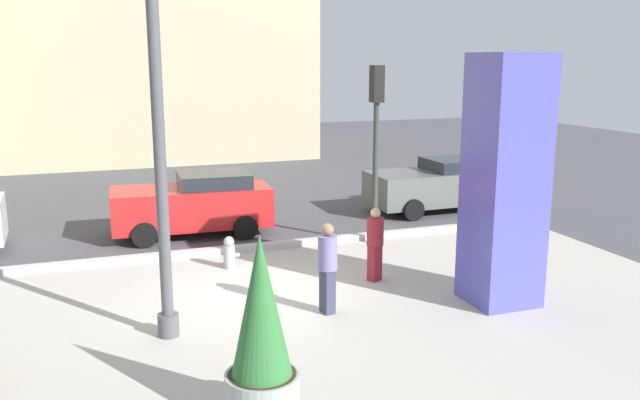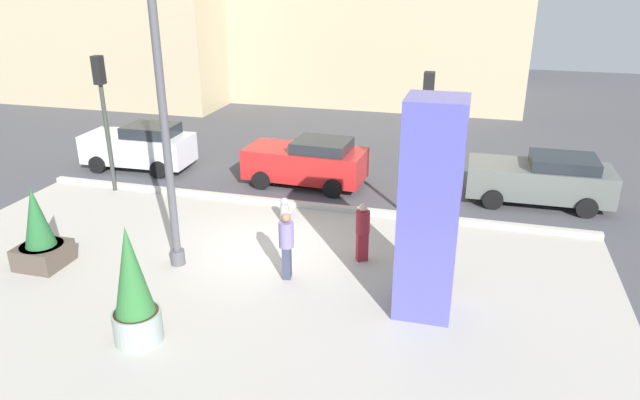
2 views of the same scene
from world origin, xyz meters
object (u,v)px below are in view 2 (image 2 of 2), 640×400
Objects in this scene: traffic_light_far_side at (426,125)px; pedestrian_by_curb at (363,229)px; pedestrian_on_sidewalk at (286,242)px; car_passing_lane at (541,179)px; potted_plant_near_left at (133,291)px; traffic_light_corner at (103,102)px; potted_plant_curbside at (39,235)px; lamp_post at (165,134)px; art_pillar_blue at (430,211)px; car_curb_east at (307,162)px; fire_hydrant at (285,210)px; car_far_lane at (140,146)px.

traffic_light_far_side is 3.65m from pedestrian_by_curb.
car_passing_lane is at bearing 47.40° from pedestrian_on_sidewalk.
traffic_light_corner is at bearing 126.44° from potted_plant_near_left.
potted_plant_near_left is at bearing -28.51° from potted_plant_curbside.
art_pillar_blue is at bearing -4.38° from lamp_post.
potted_plant_near_left reaches higher than car_curb_east.
pedestrian_by_curb is (2.75, -1.88, 0.51)m from fire_hydrant.
potted_plant_curbside is 2.84× the size of fire_hydrant.
traffic_light_corner reaches higher than pedestrian_by_curb.
car_passing_lane reaches higher than pedestrian_by_curb.
potted_plant_curbside is (-3.27, -0.96, -2.60)m from lamp_post.
traffic_light_corner reaches higher than car_passing_lane.
car_far_lane is 10.37m from pedestrian_on_sidewalk.
car_passing_lane is (7.73, 0.35, -0.02)m from car_curb_east.
art_pillar_blue is 2.76× the size of pedestrian_on_sidewalk.
car_passing_lane is at bearing 1.12° from car_far_lane.
lamp_post is 8.77m from car_far_lane.
car_passing_lane is 9.34m from pedestrian_on_sidewalk.
pedestrian_on_sidewalk is at bearing 9.43° from potted_plant_curbside.
potted_plant_near_left is at bearing -53.56° from traffic_light_corner.
art_pillar_blue is 3.03m from pedestrian_by_curb.
art_pillar_blue is 1.06× the size of traffic_light_far_side.
fire_hydrant is at bearing -168.42° from traffic_light_far_side.
art_pillar_blue is at bearing -56.01° from car_curb_east.
potted_plant_curbside is 0.83× the size of potted_plant_near_left.
potted_plant_curbside is 10.56m from traffic_light_far_side.
potted_plant_near_left is at bearing -98.26° from fire_hydrant.
potted_plant_near_left is 11.48m from car_far_lane.
traffic_light_far_side is 2.60× the size of pedestrian_on_sidewalk.
car_passing_lane is at bearing 36.90° from lamp_post.
car_far_lane is 10.91m from pedestrian_by_curb.
car_passing_lane is at bearing 32.27° from potted_plant_curbside.
lamp_post is at bearing -162.09° from pedestrian_by_curb.
lamp_post is 1.49× the size of art_pillar_blue.
fire_hydrant is 0.17× the size of traffic_light_corner.
traffic_light_corner is 3.24m from car_far_lane.
pedestrian_on_sidewalk is (-3.36, 0.55, -1.42)m from art_pillar_blue.
lamp_post is at bearing -143.10° from car_passing_lane.
pedestrian_by_curb is at bearing 41.22° from pedestrian_on_sidewalk.
traffic_light_far_side is 2.82× the size of pedestrian_by_curb.
pedestrian_by_curb is (3.00, -5.13, 0.03)m from car_curb_east.
fire_hydrant is at bearing 40.46° from potted_plant_curbside.
fire_hydrant is at bearing 81.74° from potted_plant_near_left.
potted_plant_curbside reaches higher than car_far_lane.
car_curb_east is at bearing 120.29° from pedestrian_by_curb.
art_pillar_blue is at bearing -111.76° from car_passing_lane.
fire_hydrant is 3.52m from pedestrian_on_sidewalk.
pedestrian_on_sidewalk is at bearing 57.10° from potted_plant_near_left.
pedestrian_on_sidewalk is at bearing -124.34° from traffic_light_far_side.
lamp_post is 2.78× the size of potted_plant_near_left.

